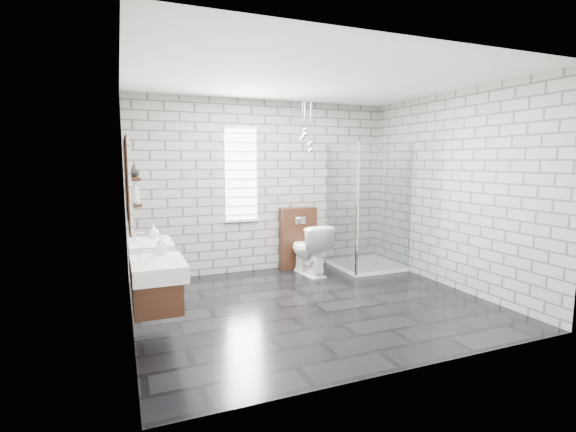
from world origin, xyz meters
TOP-DOWN VIEW (x-y plane):
  - floor at (0.00, 0.00)m, footprint 4.20×3.60m
  - ceiling at (0.00, 0.00)m, footprint 4.20×3.60m
  - wall_back at (0.00, 1.81)m, footprint 4.20×0.02m
  - wall_front at (0.00, -1.81)m, footprint 4.20×0.02m
  - wall_left at (-2.11, 0.00)m, footprint 0.02×3.60m
  - wall_right at (2.11, 0.00)m, footprint 0.02×3.60m
  - vanity_left at (-1.91, -0.59)m, footprint 0.47×0.70m
  - vanity_right at (-1.91, 0.40)m, footprint 0.47×0.70m
  - shelf_lower at (-2.03, -0.05)m, footprint 0.14×0.30m
  - shelf_upper at (-2.03, -0.05)m, footprint 0.14×0.30m
  - window at (-0.40, 1.78)m, footprint 0.56×0.05m
  - cistern_panel at (0.53, 1.70)m, footprint 0.60×0.20m
  - flush_plate at (0.53, 1.60)m, footprint 0.18×0.01m
  - shower_enclosure at (1.50, 1.18)m, footprint 1.00×1.00m
  - pendant_cluster at (0.53, 1.38)m, footprint 0.23×0.25m
  - toilet at (0.53, 1.26)m, footprint 0.52×0.81m
  - soap_bottle_a at (-1.81, -0.33)m, footprint 0.09×0.09m
  - soap_bottle_b at (-1.81, 0.62)m, footprint 0.15×0.15m
  - soap_bottle_c at (-2.02, -0.13)m, footprint 0.11×0.11m
  - vase at (-2.02, -0.00)m, footprint 0.12×0.12m

SIDE VIEW (x-z plane):
  - floor at x=0.00m, z-range -0.02..0.00m
  - toilet at x=0.53m, z-range 0.00..0.79m
  - cistern_panel at x=0.53m, z-range 0.00..1.00m
  - shower_enclosure at x=1.50m, z-range -0.51..1.52m
  - vanity_left at x=-1.91m, z-range -0.03..1.54m
  - vanity_right at x=-1.91m, z-range -0.03..1.54m
  - flush_plate at x=0.53m, z-range 0.74..0.86m
  - soap_bottle_b at x=-1.81m, z-range 0.85..1.01m
  - soap_bottle_a at x=-1.81m, z-range 0.85..1.04m
  - shelf_lower at x=-2.03m, z-range 1.31..1.33m
  - wall_back at x=0.00m, z-range 0.00..2.70m
  - wall_front at x=0.00m, z-range 0.00..2.70m
  - wall_left at x=-2.11m, z-range 0.00..2.70m
  - wall_right at x=2.11m, z-range 0.00..2.70m
  - soap_bottle_c at x=-2.02m, z-range 1.33..1.56m
  - window at x=-0.40m, z-range 0.81..2.29m
  - shelf_upper at x=-2.03m, z-range 1.57..1.59m
  - vase at x=-2.02m, z-range 1.59..1.72m
  - pendant_cluster at x=0.53m, z-range 1.68..2.51m
  - ceiling at x=0.00m, z-range 2.70..2.72m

